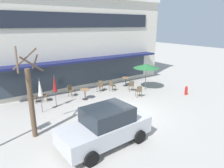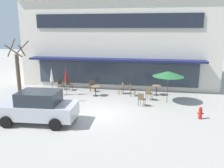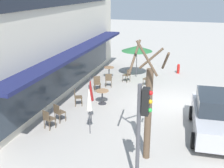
{
  "view_description": "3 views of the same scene",
  "coord_description": "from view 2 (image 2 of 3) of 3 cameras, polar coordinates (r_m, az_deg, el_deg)",
  "views": [
    {
      "loc": [
        -7.19,
        -8.81,
        5.28
      ],
      "look_at": [
        0.7,
        2.79,
        1.08
      ],
      "focal_mm": 32.0,
      "sensor_mm": 36.0,
      "label": 1
    },
    {
      "loc": [
        3.17,
        -13.2,
        5.01
      ],
      "look_at": [
        0.32,
        2.7,
        1.21
      ],
      "focal_mm": 38.0,
      "sensor_mm": 36.0,
      "label": 2
    },
    {
      "loc": [
        -14.35,
        -0.8,
        5.93
      ],
      "look_at": [
        -0.44,
        3.3,
        0.94
      ],
      "focal_mm": 45.0,
      "sensor_mm": 36.0,
      "label": 3
    }
  ],
  "objects": [
    {
      "name": "street_tree",
      "position": [
        16.47,
        -21.55,
        1.72
      ],
      "size": [
        1.15,
        1.29,
        4.38
      ],
      "color": "brown",
      "rests_on": "ground"
    },
    {
      "name": "patio_umbrella_cream_folded",
      "position": [
        16.38,
        13.41,
        2.39
      ],
      "size": [
        2.1,
        2.1,
        2.2
      ],
      "color": "#4C4C51",
      "rests_on": "ground"
    },
    {
      "name": "cafe_chair_4",
      "position": [
        17.02,
        8.82,
        -2.19
      ],
      "size": [
        0.52,
        0.52,
        0.89
      ],
      "color": "brown",
      "rests_on": "ground"
    },
    {
      "name": "cafe_table_streetside",
      "position": [
        18.41,
        10.65,
        -1.11
      ],
      "size": [
        0.7,
        0.7,
        0.76
      ],
      "color": "#333338",
      "rests_on": "ground"
    },
    {
      "name": "building_facade",
      "position": [
        23.41,
        2.41,
        10.48
      ],
      "size": [
        16.72,
        9.1,
        7.76
      ],
      "color": "beige",
      "rests_on": "ground"
    },
    {
      "name": "patio_umbrella_corner_open",
      "position": [
        18.19,
        -11.01,
        2.3
      ],
      "size": [
        0.28,
        0.28,
        2.2
      ],
      "color": "#4C4C51",
      "rests_on": "ground"
    },
    {
      "name": "cafe_chair_2",
      "position": [
        19.23,
        -4.78,
        -0.27
      ],
      "size": [
        0.53,
        0.53,
        0.89
      ],
      "color": "brown",
      "rests_on": "ground"
    },
    {
      "name": "cafe_chair_1",
      "position": [
        19.88,
        -10.44,
        -0.0
      ],
      "size": [
        0.53,
        0.53,
        0.89
      ],
      "color": "brown",
      "rests_on": "ground"
    },
    {
      "name": "cafe_chair_5",
      "position": [
        15.65,
        7.08,
        -3.5
      ],
      "size": [
        0.51,
        0.51,
        0.89
      ],
      "color": "brown",
      "rests_on": "ground"
    },
    {
      "name": "patio_umbrella_green_folded",
      "position": [
        18.29,
        -14.33,
        2.19
      ],
      "size": [
        0.28,
        0.28,
        2.2
      ],
      "color": "#4C4C51",
      "rests_on": "ground"
    },
    {
      "name": "parked_sedan",
      "position": [
        13.41,
        -17.4,
        -5.31
      ],
      "size": [
        4.3,
        2.2,
        1.76
      ],
      "color": "#B7B7BC",
      "rests_on": "ground"
    },
    {
      "name": "fire_hydrant",
      "position": [
        14.36,
        20.48,
        -6.54
      ],
      "size": [
        0.36,
        0.2,
        0.71
      ],
      "color": "red",
      "rests_on": "ground"
    },
    {
      "name": "cafe_table_near_wall",
      "position": [
        17.95,
        -3.95,
        -1.27
      ],
      "size": [
        0.7,
        0.7,
        0.76
      ],
      "color": "#333338",
      "rests_on": "ground"
    },
    {
      "name": "cafe_chair_3",
      "position": [
        20.27,
        -12.33,
        0.16
      ],
      "size": [
        0.52,
        0.52,
        0.89
      ],
      "color": "brown",
      "rests_on": "ground"
    },
    {
      "name": "cafe_chair_6",
      "position": [
        18.5,
        2.32,
        -0.79
      ],
      "size": [
        0.54,
        0.54,
        0.89
      ],
      "color": "brown",
      "rests_on": "ground"
    },
    {
      "name": "cafe_chair_0",
      "position": [
        17.96,
        4.74,
        -1.25
      ],
      "size": [
        0.5,
        0.5,
        0.89
      ],
      "color": "brown",
      "rests_on": "ground"
    },
    {
      "name": "ground_plane",
      "position": [
        14.47,
        -3.17,
        -7.02
      ],
      "size": [
        80.0,
        80.0,
        0.0
      ],
      "primitive_type": "plane",
      "color": "#ADA8A0"
    }
  ]
}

